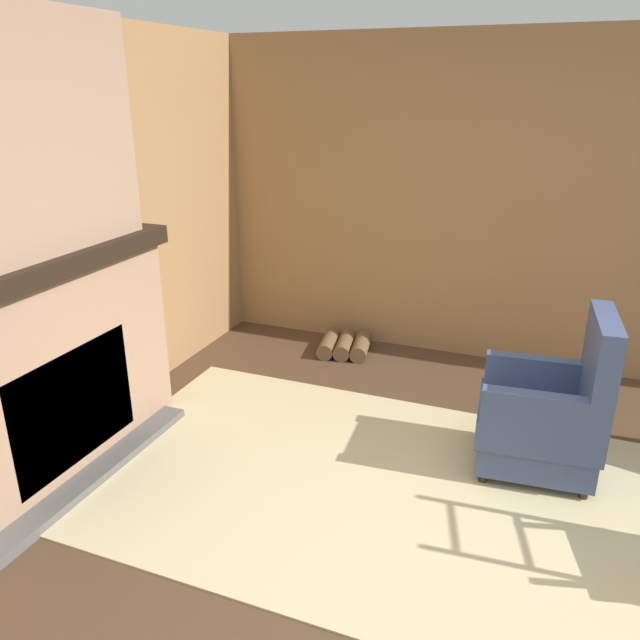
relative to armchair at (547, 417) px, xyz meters
name	(u,v)px	position (x,y,z in m)	size (l,w,h in m)	color
ground_plane	(471,579)	(-0.25, -1.06, -0.36)	(14.00, 14.00, 0.00)	#4C3523
wood_panel_wall_back	(544,208)	(-0.22, 1.59, 0.93)	(5.85, 0.09, 2.58)	#9E7247
fireplace_hearth	(47,371)	(-2.68, -1.06, 0.30)	(0.58, 1.89, 1.32)	#9E7A60
chimney_breast	(5,136)	(-2.69, -1.06, 1.58)	(0.32, 1.57, 1.24)	#9E7A60
area_rug	(412,494)	(-0.66, -0.53, -0.35)	(3.88, 2.11, 0.01)	#C6B789
armchair	(547,417)	(0.00, 0.00, 0.00)	(0.73, 0.65, 1.01)	#3D4C75
firewood_stack	(345,345)	(-1.68, 1.22, -0.29)	(0.50, 0.51, 0.14)	brown
storage_case	(33,240)	(-2.72, -0.96, 1.03)	(0.17, 0.26, 0.13)	black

